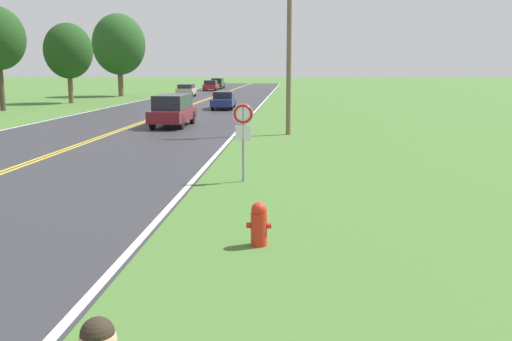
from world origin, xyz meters
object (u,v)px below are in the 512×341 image
Objects in this scene: tree_left_verge at (119,45)px; car_dark_blue_sedan_mid_far at (224,100)px; car_red_sedan_distant at (211,85)px; traffic_sign at (243,123)px; tree_mid_treeline at (68,51)px; car_champagne_hatchback_receding at (186,90)px; car_maroon_suv_mid_near at (173,110)px; fire_hydrant at (259,223)px; car_dark_green_suv_horizon at (218,83)px.

car_dark_blue_sedan_mid_far is (14.58, -19.14, -5.19)m from tree_left_verge.
tree_left_verge is 19.03m from car_red_sedan_distant.
car_dark_blue_sedan_mid_far is 1.16× the size of car_red_sedan_distant.
traffic_sign is 64.71m from car_red_sedan_distant.
tree_mid_treeline reaches higher than car_champagne_hatchback_receding.
car_red_sedan_distant is at bearing -173.04° from car_maroon_suv_mid_near.
tree_left_verge reaches higher than car_dark_blue_sedan_mid_far.
traffic_sign is at bearing -171.36° from car_red_sedan_distant.
tree_left_verge is at bearing 79.08° from car_champagne_hatchback_receding.
car_champagne_hatchback_receding is at bearing 178.72° from car_red_sedan_distant.
fire_hydrant is 45.34m from tree_mid_treeline.
car_red_sedan_distant is at bearing 63.67° from tree_left_verge.
car_maroon_suv_mid_near is 31.86m from car_champagne_hatchback_receding.
fire_hydrant is 0.37× the size of traffic_sign.
car_maroon_suv_mid_near reaches higher than car_dark_green_suv_horizon.
car_champagne_hatchback_receding reaches higher than car_dark_blue_sedan_mid_far.
tree_mid_treeline is 1.83× the size of car_red_sedan_distant.
car_maroon_suv_mid_near is (-5.34, 14.83, -0.74)m from traffic_sign.
car_dark_green_suv_horizon is at bearing -173.37° from car_dark_blue_sedan_mid_far.
car_maroon_suv_mid_near is 49.28m from car_red_sedan_distant.
car_champagne_hatchback_receding is 17.60m from car_red_sedan_distant.
traffic_sign reaches higher than car_maroon_suv_mid_near.
tree_left_verge is at bearing 111.60° from traffic_sign.
car_maroon_suv_mid_near is at bearing -174.65° from car_red_sedan_distant.
car_maroon_suv_mid_near is 57.24m from car_dark_green_suv_horizon.
tree_left_verge is at bearing 152.85° from car_red_sedan_distant.
car_red_sedan_distant is at bearing 99.47° from traffic_sign.
tree_left_verge is at bearing 86.90° from tree_mid_treeline.
tree_left_verge reaches higher than car_champagne_hatchback_receding.
traffic_sign reaches higher than car_dark_blue_sedan_mid_far.
car_dark_blue_sedan_mid_far is at bearing -52.70° from tree_left_verge.
tree_mid_treeline reaches higher than fire_hydrant.
tree_left_verge is at bearing 110.24° from fire_hydrant.
traffic_sign reaches higher than fire_hydrant.
car_dark_green_suv_horizon is (-0.10, 7.99, 0.10)m from car_red_sedan_distant.
car_dark_green_suv_horizon reaches higher than car_red_sedan_distant.
car_champagne_hatchback_receding is at bearing 102.59° from fire_hydrant.
car_red_sedan_distant is 0.84× the size of car_dark_green_suv_horizon.
tree_mid_treeline is at bearing 116.71° from fire_hydrant.
car_dark_green_suv_horizon is (0.04, 25.59, 0.09)m from car_champagne_hatchback_receding.
fire_hydrant is 0.11× the size of tree_mid_treeline.
car_dark_green_suv_horizon is (-10.75, 71.82, -0.82)m from traffic_sign.
traffic_sign is 0.56× the size of car_champagne_hatchback_receding.
traffic_sign is 0.31× the size of tree_mid_treeline.
car_dark_blue_sedan_mid_far is at bearing -170.54° from car_red_sedan_distant.
fire_hydrant is 0.20× the size of car_champagne_hatchback_receding.
tree_mid_treeline is (-19.46, 34.59, 3.10)m from traffic_sign.
tree_mid_treeline is 1.53× the size of car_dark_green_suv_horizon.
tree_left_verge is at bearing 161.73° from car_dark_green_suv_horizon.
fire_hydrant is at bearing -69.76° from tree_left_verge.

